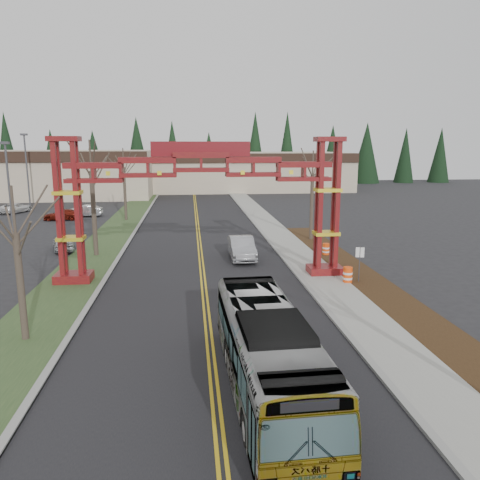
{
  "coord_description": "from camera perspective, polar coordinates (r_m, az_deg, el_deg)",
  "views": [
    {
      "loc": [
        -0.7,
        -10.94,
        8.38
      ],
      "look_at": [
        1.98,
        14.17,
        3.25
      ],
      "focal_mm": 35.0,
      "sensor_mm": 36.0,
      "label": 1
    }
  ],
  "objects": [
    {
      "name": "ground",
      "position": [
        13.8,
        -2.15,
        -25.92
      ],
      "size": [
        200.0,
        200.0,
        0.0
      ],
      "primitive_type": "plane",
      "color": "black",
      "rests_on": "ground"
    },
    {
      "name": "road",
      "position": [
        36.91,
        -4.85,
        -1.67
      ],
      "size": [
        12.0,
        110.0,
        0.02
      ],
      "primitive_type": "cube",
      "color": "black",
      "rests_on": "ground"
    },
    {
      "name": "lane_line_left",
      "position": [
        36.9,
        -5.04,
        -1.65
      ],
      "size": [
        0.12,
        100.0,
        0.01
      ],
      "primitive_type": "cube",
      "color": "gold",
      "rests_on": "road"
    },
    {
      "name": "lane_line_right",
      "position": [
        36.91,
        -4.67,
        -1.64
      ],
      "size": [
        0.12,
        100.0,
        0.01
      ],
      "primitive_type": "cube",
      "color": "gold",
      "rests_on": "road"
    },
    {
      "name": "curb_right",
      "position": [
        37.52,
        4.58,
        -1.34
      ],
      "size": [
        0.3,
        110.0,
        0.15
      ],
      "primitive_type": "cube",
      "color": "gray",
      "rests_on": "ground"
    },
    {
      "name": "sidewalk_right",
      "position": [
        37.81,
        6.74,
        -1.29
      ],
      "size": [
        2.6,
        110.0,
        0.14
      ],
      "primitive_type": "cube",
      "color": "gray",
      "rests_on": "ground"
    },
    {
      "name": "landscape_strip",
      "position": [
        25.03,
        20.38,
        -8.68
      ],
      "size": [
        2.6,
        50.0,
        0.12
      ],
      "primitive_type": "cube",
      "color": "black",
      "rests_on": "ground"
    },
    {
      "name": "grass_median",
      "position": [
        37.61,
        -17.14,
        -1.85
      ],
      "size": [
        4.0,
        110.0,
        0.08
      ],
      "primitive_type": "cube",
      "color": "#2D4522",
      "rests_on": "ground"
    },
    {
      "name": "curb_left",
      "position": [
        37.29,
        -14.35,
        -1.75
      ],
      "size": [
        0.3,
        110.0,
        0.15
      ],
      "primitive_type": "cube",
      "color": "gray",
      "rests_on": "ground"
    },
    {
      "name": "gateway_arch",
      "position": [
        29.05,
        -4.73,
        6.71
      ],
      "size": [
        18.2,
        1.6,
        8.9
      ],
      "color": "#590B17",
      "rests_on": "ground"
    },
    {
      "name": "retail_building_west",
      "position": [
        88.04,
        -25.75,
        7.35
      ],
      "size": [
        46.0,
        22.3,
        7.5
      ],
      "color": "#B5A78A",
      "rests_on": "ground"
    },
    {
      "name": "retail_building_east",
      "position": [
        91.65,
        0.62,
        8.44
      ],
      "size": [
        38.0,
        20.3,
        7.0
      ],
      "color": "#B5A78A",
      "rests_on": "ground"
    },
    {
      "name": "conifer_treeline",
      "position": [
        102.96,
        -5.66,
        10.38
      ],
      "size": [
        116.1,
        5.6,
        13.0
      ],
      "color": "black",
      "rests_on": "ground"
    },
    {
      "name": "transit_bus",
      "position": [
        16.35,
        3.38,
        -13.53
      ],
      "size": [
        2.77,
        10.64,
        2.94
      ],
      "primitive_type": "imported",
      "rotation": [
        0.0,
        0.0,
        0.03
      ],
      "color": "#B8BBC1",
      "rests_on": "ground"
    },
    {
      "name": "silver_sedan",
      "position": [
        35.0,
        0.22,
        -0.98
      ],
      "size": [
        1.77,
        5.02,
        1.65
      ],
      "primitive_type": "imported",
      "rotation": [
        0.0,
        0.0,
        0.0
      ],
      "color": "#A5A8AD",
      "rests_on": "ground"
    },
    {
      "name": "parked_car_near_a",
      "position": [
        40.46,
        -20.72,
        -0.27
      ],
      "size": [
        2.62,
        4.14,
        1.31
      ],
      "primitive_type": "imported",
      "rotation": [
        0.0,
        0.0,
        3.44
      ],
      "color": "silver",
      "rests_on": "ground"
    },
    {
      "name": "parked_car_mid_a",
      "position": [
        56.98,
        -20.81,
        2.9
      ],
      "size": [
        4.2,
        1.72,
        1.22
      ],
      "primitive_type": "imported",
      "rotation": [
        0.0,
        0.0,
        4.71
      ],
      "color": "maroon",
      "rests_on": "ground"
    },
    {
      "name": "parked_car_far_a",
      "position": [
        58.9,
        -18.48,
        3.39
      ],
      "size": [
        4.21,
        1.53,
        1.38
      ],
      "primitive_type": "imported",
      "rotation": [
        0.0,
        0.0,
        4.7
      ],
      "color": "silver",
      "rests_on": "ground"
    },
    {
      "name": "parked_car_far_b",
      "position": [
        65.49,
        -25.69,
        3.55
      ],
      "size": [
        3.6,
        4.97,
        1.26
      ],
      "primitive_type": "imported",
      "rotation": [
        0.0,
        0.0,
        2.76
      ],
      "color": "white",
      "rests_on": "ground"
    },
    {
      "name": "bare_tree_median_near",
      "position": [
        21.67,
        -25.68,
        0.66
      ],
      "size": [
        3.03,
        3.03,
        6.76
      ],
      "color": "#382D26",
      "rests_on": "ground"
    },
    {
      "name": "bare_tree_median_mid",
      "position": [
        36.88,
        -17.68,
        7.91
      ],
      "size": [
        3.5,
        3.5,
        8.78
      ],
      "color": "#382D26",
      "rests_on": "ground"
    },
    {
      "name": "bare_tree_median_far",
      "position": [
        54.17,
        -14.0,
        8.58
      ],
      "size": [
        3.16,
        3.16,
        8.08
      ],
      "color": "#382D26",
      "rests_on": "ground"
    },
    {
      "name": "bare_tree_right_far",
      "position": [
        41.77,
        8.84,
        7.86
      ],
      "size": [
        3.11,
        3.11,
        7.93
      ],
      "color": "#382D26",
      "rests_on": "ground"
    },
    {
      "name": "light_pole_near",
      "position": [
        46.24,
        -26.36,
        6.15
      ],
      "size": [
        0.75,
        0.38,
        8.7
      ],
      "color": "#3F3F44",
      "rests_on": "ground"
    },
    {
      "name": "light_pole_far",
      "position": [
        70.31,
        -24.57,
        8.31
      ],
      "size": [
        0.86,
        0.43,
        9.92
      ],
      "color": "#3F3F44",
      "rests_on": "ground"
    },
    {
      "name": "street_sign",
      "position": [
        29.55,
        14.39,
        -2.09
      ],
      "size": [
        0.51,
        0.15,
        2.27
      ],
      "color": "#3F3F44",
      "rests_on": "ground"
    },
    {
      "name": "barrel_south",
      "position": [
        29.47,
        12.99,
        -4.25
      ],
      "size": [
        0.58,
        0.58,
        1.08
      ],
      "color": "#F9480D",
      "rests_on": "ground"
    },
    {
      "name": "barrel_mid",
      "position": [
        33.43,
        11.27,
        -2.36
      ],
      "size": [
        0.55,
        0.55,
        1.02
      ],
      "color": "#F9480D",
      "rests_on": "ground"
    },
    {
      "name": "barrel_north",
      "position": [
        36.56,
        10.43,
        -1.17
      ],
      "size": [
        0.53,
        0.53,
        0.98
      ],
      "color": "#F9480D",
      "rests_on": "ground"
    }
  ]
}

